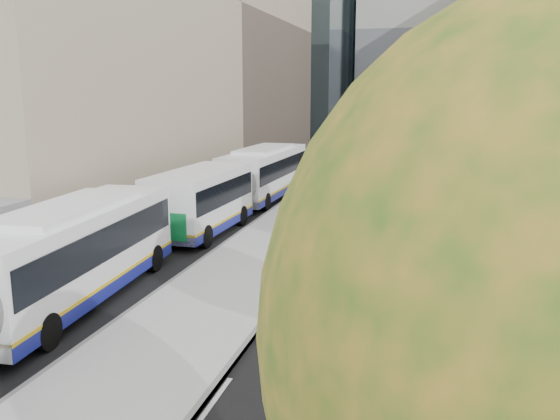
% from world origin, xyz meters
% --- Properties ---
extents(bus_platform, '(4.25, 150.00, 0.15)m').
position_xyz_m(bus_platform, '(-3.88, 35.00, 0.07)').
color(bus_platform, '#B6B6B6').
rests_on(bus_platform, ground).
extents(sidewalk, '(4.75, 150.00, 0.08)m').
position_xyz_m(sidewalk, '(4.12, 35.00, 0.04)').
color(sidewalk, gray).
rests_on(sidewalk, ground).
extents(building_midrise, '(24.00, 46.00, 25.00)m').
position_xyz_m(building_midrise, '(-22.50, 41.00, 12.50)').
color(building_midrise, gray).
rests_on(building_midrise, ground).
extents(building_far_block, '(30.00, 18.00, 30.00)m').
position_xyz_m(building_far_block, '(6.00, 96.00, 15.00)').
color(building_far_block, '#A3A094').
rests_on(building_far_block, ground).
extents(tree_c, '(4.20, 4.20, 7.28)m').
position_xyz_m(tree_c, '(3.60, 13.00, 5.25)').
color(tree_c, black).
rests_on(tree_c, sidewalk).
extents(tree_d, '(4.40, 4.40, 7.60)m').
position_xyz_m(tree_d, '(3.60, 22.00, 5.47)').
color(tree_d, black).
rests_on(tree_d, sidewalk).
extents(bus_far, '(3.25, 18.11, 3.01)m').
position_xyz_m(bus_far, '(-7.52, 31.66, 1.64)').
color(bus_far, white).
rests_on(bus_far, ground).
extents(distant_car, '(1.49, 3.52, 1.19)m').
position_xyz_m(distant_car, '(-7.42, 49.94, 0.59)').
color(distant_car, silver).
rests_on(distant_car, ground).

